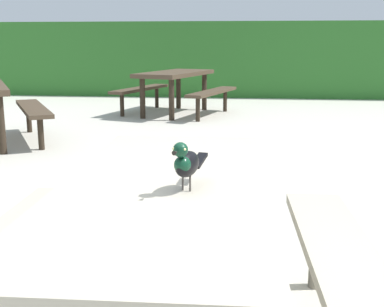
# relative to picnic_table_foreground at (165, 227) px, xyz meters

# --- Properties ---
(hedge_wall) EXTENTS (28.00, 2.14, 1.69)m
(hedge_wall) POSITION_rel_picnic_table_foreground_xyz_m (0.17, 10.64, 0.29)
(hedge_wall) COLOR #2D6B28
(hedge_wall) RESTS_ON ground
(picnic_table_foreground) EXTENTS (1.74, 1.83, 0.74)m
(picnic_table_foreground) POSITION_rel_picnic_table_foreground_xyz_m (0.00, 0.00, 0.00)
(picnic_table_foreground) COLOR #B2A893
(picnic_table_foreground) RESTS_ON ground
(bird_grackle) EXTENTS (0.11, 0.28, 0.18)m
(bird_grackle) POSITION_rel_picnic_table_foreground_xyz_m (0.10, -0.12, 0.29)
(bird_grackle) COLOR black
(bird_grackle) RESTS_ON picnic_table_foreground
(picnic_table_far_centre) EXTENTS (2.11, 2.13, 0.74)m
(picnic_table_far_centre) POSITION_rel_picnic_table_foreground_xyz_m (-0.98, 6.92, 0.00)
(picnic_table_far_centre) COLOR #473828
(picnic_table_far_centre) RESTS_ON ground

